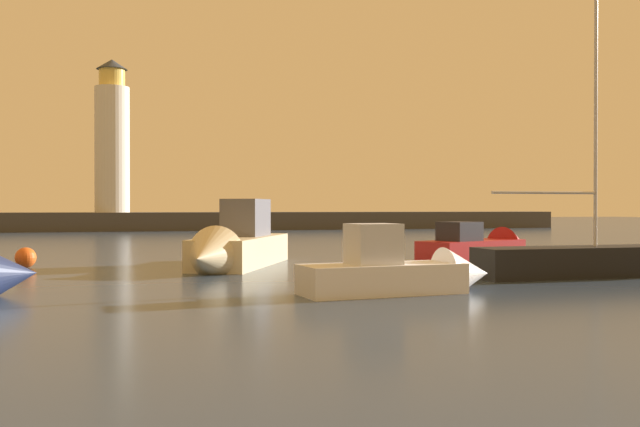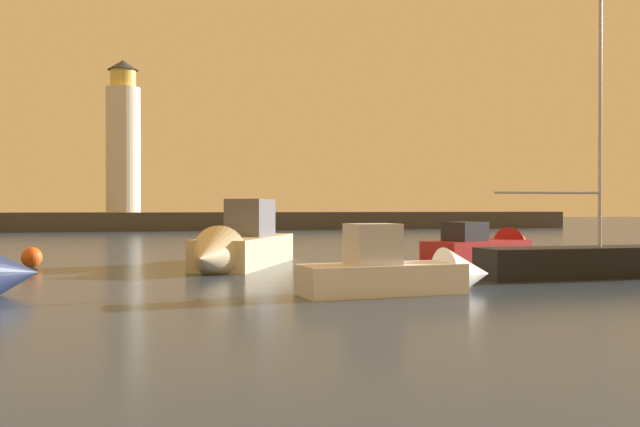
# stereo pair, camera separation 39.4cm
# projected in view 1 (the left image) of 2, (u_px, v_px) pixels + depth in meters

# --- Properties ---
(ground_plane) EXTENTS (220.00, 220.00, 0.00)m
(ground_plane) POSITION_uv_depth(u_px,v_px,m) (238.00, 252.00, 37.70)
(ground_plane) COLOR #2D3D51
(breakwater) EXTENTS (83.07, 4.48, 1.83)m
(breakwater) POSITION_uv_depth(u_px,v_px,m) (181.00, 221.00, 72.56)
(breakwater) COLOR #423F3D
(breakwater) RESTS_ON ground_plane
(lighthouse) EXTENTS (3.36, 3.36, 15.16)m
(lighthouse) POSITION_uv_depth(u_px,v_px,m) (112.00, 140.00, 70.67)
(lighthouse) COLOR silver
(lighthouse) RESTS_ON breakwater
(motorboat_1) EXTENTS (5.77, 2.12, 2.26)m
(motorboat_1) POSITION_uv_depth(u_px,v_px,m) (408.00, 272.00, 19.79)
(motorboat_1) COLOR white
(motorboat_1) RESTS_ON ground_plane
(motorboat_3) EXTENTS (6.89, 4.40, 2.19)m
(motorboat_3) POSITION_uv_depth(u_px,v_px,m) (487.00, 247.00, 32.59)
(motorboat_3) COLOR #B21E1E
(motorboat_3) RESTS_ON ground_plane
(motorboat_5) EXTENTS (5.81, 8.96, 3.12)m
(motorboat_5) POSITION_uv_depth(u_px,v_px,m) (234.00, 246.00, 27.85)
(motorboat_5) COLOR beige
(motorboat_5) RESTS_ON ground_plane
(sailboat_moored) EXTENTS (7.19, 1.74, 11.20)m
(sailboat_moored) POSITION_uv_depth(u_px,v_px,m) (577.00, 260.00, 24.23)
(sailboat_moored) COLOR black
(sailboat_moored) RESTS_ON ground_plane
(mooring_buoy) EXTENTS (0.80, 0.80, 0.80)m
(mooring_buoy) POSITION_uv_depth(u_px,v_px,m) (26.00, 258.00, 27.76)
(mooring_buoy) COLOR #EA5919
(mooring_buoy) RESTS_ON ground_plane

